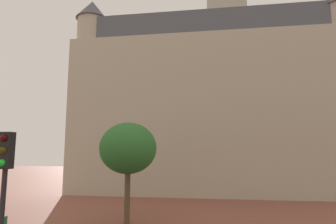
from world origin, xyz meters
The scene contains 3 objects.
landmark_building centered at (1.60, 29.55, 9.17)m, with size 26.72×12.31×32.92m.
traffic_light_pole centered at (-3.51, 5.33, 3.10)m, with size 0.28×0.34×4.42m.
tree_curb_far centered at (-3.14, 14.66, 4.10)m, with size 3.22×3.22×5.57m.
Camera 1 is at (1.43, -1.02, 3.94)m, focal length 30.29 mm.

